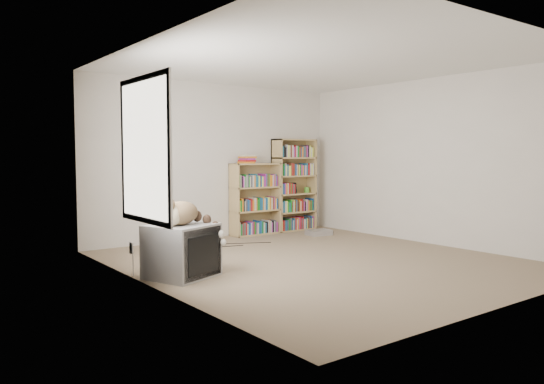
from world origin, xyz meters
TOP-DOWN VIEW (x-y plane):
  - floor at (0.00, 0.00)m, footprint 4.50×5.00m
  - wall_back at (0.00, 2.50)m, footprint 4.50×0.02m
  - wall_front at (0.00, -2.50)m, footprint 4.50×0.02m
  - wall_left at (-2.25, 0.00)m, footprint 0.02×5.00m
  - wall_right at (2.25, 0.00)m, footprint 0.02×5.00m
  - ceiling at (0.00, 0.00)m, footprint 4.50×5.00m
  - window at (-2.24, 0.20)m, footprint 0.02×1.22m
  - crt_tv at (-1.80, 0.26)m, footprint 0.85×0.81m
  - cat at (-1.76, 0.20)m, footprint 0.80×0.48m
  - bookcase_tall at (1.51, 2.36)m, footprint 0.81×0.30m
  - bookcase_short at (0.66, 2.36)m, footprint 0.88×0.30m
  - book_stack at (0.47, 2.32)m, footprint 0.21×0.27m
  - green_mug at (1.79, 2.34)m, footprint 0.09×0.09m
  - framed_print at (1.56, 2.44)m, footprint 0.14×0.05m
  - dvd_player at (1.46, 1.64)m, footprint 0.42×0.32m
  - wall_outlet at (-2.24, 0.60)m, footprint 0.01×0.08m
  - floor_cables at (-0.18, 1.57)m, footprint 1.20×0.70m

SIDE VIEW (x-z plane):
  - floor at x=0.00m, z-range -0.01..0.01m
  - floor_cables at x=-0.18m, z-range 0.00..0.01m
  - dvd_player at x=1.46m, z-range 0.00..0.09m
  - crt_tv at x=-1.80m, z-range 0.00..0.58m
  - wall_outlet at x=-2.24m, z-range 0.26..0.39m
  - bookcase_short at x=0.66m, z-range -0.05..1.15m
  - cat at x=-1.76m, z-range 0.40..0.97m
  - green_mug at x=1.79m, z-range 0.67..0.76m
  - framed_print at x=1.56m, z-range 0.67..0.85m
  - bookcase_tall at x=1.51m, z-range -0.03..1.59m
  - wall_back at x=0.00m, z-range 0.00..2.50m
  - wall_front at x=0.00m, z-range 0.00..2.50m
  - wall_left at x=-2.25m, z-range 0.00..2.50m
  - wall_right at x=2.25m, z-range 0.00..2.50m
  - book_stack at x=0.47m, z-range 1.21..1.35m
  - window at x=-2.24m, z-range 0.64..2.16m
  - ceiling at x=0.00m, z-range 2.49..2.51m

